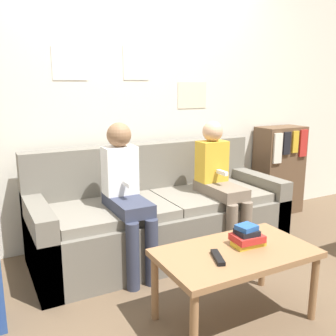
# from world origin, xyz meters

# --- Properties ---
(ground_plane) EXTENTS (10.00, 10.00, 0.00)m
(ground_plane) POSITION_xyz_m (0.00, 0.00, 0.00)
(ground_plane) COLOR brown
(wall_back) EXTENTS (8.00, 0.06, 2.60)m
(wall_back) POSITION_xyz_m (0.00, 0.99, 1.30)
(wall_back) COLOR silver
(wall_back) RESTS_ON ground_plane
(couch) EXTENTS (2.06, 0.78, 0.87)m
(couch) POSITION_xyz_m (0.00, 0.51, 0.29)
(couch) COLOR #6B665B
(couch) RESTS_ON ground_plane
(coffee_table) EXTENTS (0.90, 0.52, 0.44)m
(coffee_table) POSITION_xyz_m (-0.03, -0.53, 0.38)
(coffee_table) COLOR #8E6642
(coffee_table) RESTS_ON ground_plane
(person_left) EXTENTS (0.24, 0.54, 1.10)m
(person_left) POSITION_xyz_m (-0.36, 0.32, 0.62)
(person_left) COLOR #33384C
(person_left) RESTS_ON ground_plane
(person_right) EXTENTS (0.24, 0.54, 1.07)m
(person_right) POSITION_xyz_m (0.45, 0.32, 0.60)
(person_right) COLOR #756656
(person_right) RESTS_ON ground_plane
(tv_remote) EXTENTS (0.10, 0.17, 0.02)m
(tv_remote) POSITION_xyz_m (-0.19, -0.57, 0.45)
(tv_remote) COLOR black
(tv_remote) RESTS_ON coffee_table
(book_stack) EXTENTS (0.19, 0.15, 0.13)m
(book_stack) POSITION_xyz_m (0.06, -0.50, 0.49)
(book_stack) COLOR gold
(book_stack) RESTS_ON coffee_table
(bookshelf) EXTENTS (0.51, 0.30, 0.93)m
(bookshelf) POSITION_xyz_m (1.57, 0.80, 0.47)
(bookshelf) COLOR brown
(bookshelf) RESTS_ON ground_plane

